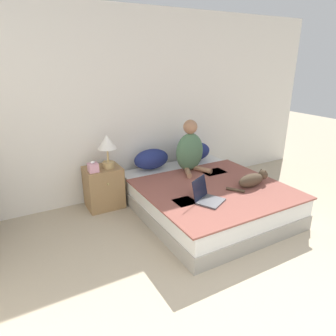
# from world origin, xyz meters

# --- Properties ---
(wall_back) EXTENTS (6.16, 0.05, 2.55)m
(wall_back) POSITION_xyz_m (0.00, 3.45, 1.27)
(wall_back) COLOR silver
(wall_back) RESTS_ON ground_plane
(bed) EXTENTS (1.70, 1.97, 0.41)m
(bed) POSITION_xyz_m (0.38, 2.39, 0.20)
(bed) COLOR #9E998E
(bed) RESTS_ON ground_plane
(pillow_near) EXTENTS (0.52, 0.30, 0.29)m
(pillow_near) POSITION_xyz_m (0.01, 3.20, 0.55)
(pillow_near) COLOR navy
(pillow_near) RESTS_ON bed
(pillow_far) EXTENTS (0.52, 0.30, 0.29)m
(pillow_far) POSITION_xyz_m (0.76, 3.20, 0.55)
(pillow_far) COLOR navy
(pillow_far) RESTS_ON bed
(person_sitting) EXTENTS (0.42, 0.41, 0.72)m
(person_sitting) POSITION_xyz_m (0.45, 2.88, 0.71)
(person_sitting) COLOR #476B4C
(person_sitting) RESTS_ON bed
(cat_tabby) EXTENTS (0.62, 0.22, 0.18)m
(cat_tabby) POSITION_xyz_m (0.83, 2.03, 0.49)
(cat_tabby) COLOR #473828
(cat_tabby) RESTS_ON bed
(laptop_open) EXTENTS (0.39, 0.39, 0.25)m
(laptop_open) POSITION_xyz_m (0.08, 1.96, 0.46)
(laptop_open) COLOR #424247
(laptop_open) RESTS_ON bed
(nightstand) EXTENTS (0.47, 0.41, 0.56)m
(nightstand) POSITION_xyz_m (-0.72, 3.18, 0.28)
(nightstand) COLOR #937047
(nightstand) RESTS_ON ground_plane
(table_lamp) EXTENTS (0.25, 0.25, 0.44)m
(table_lamp) POSITION_xyz_m (-0.64, 3.14, 0.86)
(table_lamp) COLOR tan
(table_lamp) RESTS_ON nightstand
(tissue_box) EXTENTS (0.12, 0.12, 0.14)m
(tissue_box) POSITION_xyz_m (-0.86, 3.09, 0.62)
(tissue_box) COLOR #E09EB2
(tissue_box) RESTS_ON nightstand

